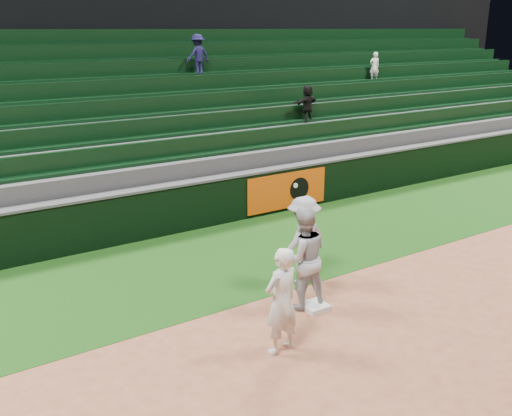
{
  "coord_description": "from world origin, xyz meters",
  "views": [
    {
      "loc": [
        -6.01,
        -7.17,
        4.88
      ],
      "look_at": [
        0.19,
        2.3,
        1.3
      ],
      "focal_mm": 40.0,
      "sensor_mm": 36.0,
      "label": 1
    }
  ],
  "objects_px": {
    "first_base": "(315,307)",
    "baserunner": "(302,258)",
    "first_baseman": "(281,301)",
    "base_coach": "(304,240)"
  },
  "relations": [
    {
      "from": "baserunner",
      "to": "base_coach",
      "type": "xyz_separation_m",
      "value": [
        0.67,
        0.82,
        -0.05
      ]
    },
    {
      "from": "first_base",
      "to": "first_baseman",
      "type": "xyz_separation_m",
      "value": [
        -1.34,
        -0.8,
        0.83
      ]
    },
    {
      "from": "first_baseman",
      "to": "baserunner",
      "type": "xyz_separation_m",
      "value": [
        1.2,
        1.04,
        0.08
      ]
    },
    {
      "from": "base_coach",
      "to": "first_baseman",
      "type": "bearing_deg",
      "value": 35.45
    },
    {
      "from": "first_base",
      "to": "baserunner",
      "type": "height_order",
      "value": "baserunner"
    },
    {
      "from": "first_base",
      "to": "baserunner",
      "type": "relative_size",
      "value": 0.23
    },
    {
      "from": "first_base",
      "to": "baserunner",
      "type": "bearing_deg",
      "value": 120.24
    },
    {
      "from": "first_base",
      "to": "baserunner",
      "type": "distance_m",
      "value": 0.94
    },
    {
      "from": "baserunner",
      "to": "first_baseman",
      "type": "bearing_deg",
      "value": 51.94
    },
    {
      "from": "first_base",
      "to": "first_baseman",
      "type": "height_order",
      "value": "first_baseman"
    }
  ]
}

